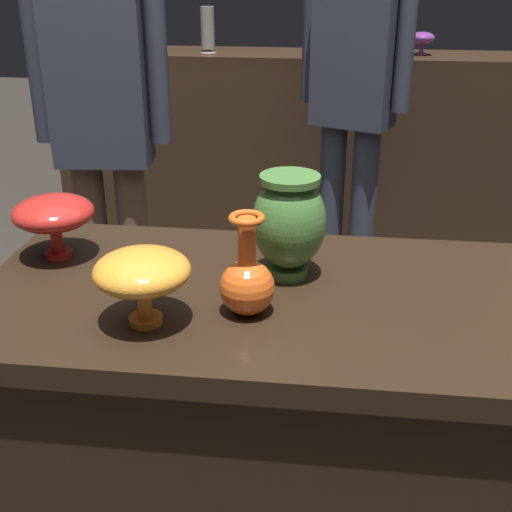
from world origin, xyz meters
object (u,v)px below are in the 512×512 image
shelf_vase_left (208,30)px  vase_centerpiece (247,281)px  vase_right_accent (289,222)px  vase_tall_behind (53,214)px  visitor_near_left (103,122)px  visitor_center_back (354,89)px  vase_left_accent (142,273)px  shelf_vase_center (314,37)px  shelf_vase_right (422,38)px  shelf_vase_far_left (103,32)px

shelf_vase_left → vase_centerpiece: bearing=-77.6°
vase_centerpiece → vase_right_accent: 0.19m
vase_tall_behind → visitor_near_left: visitor_near_left is taller
shelf_vase_left → visitor_center_back: visitor_center_back is taller
vase_left_accent → vase_centerpiece: bearing=18.8°
vase_centerpiece → vase_left_accent: bearing=-161.2°
vase_left_accent → shelf_vase_center: size_ratio=0.89×
vase_centerpiece → visitor_center_back: size_ratio=0.13×
shelf_vase_center → visitor_near_left: 1.46m
shelf_vase_right → vase_left_accent: bearing=-107.3°
shelf_vase_right → visitor_near_left: visitor_near_left is taller
vase_left_accent → vase_right_accent: bearing=43.3°
vase_tall_behind → vase_right_accent: bearing=-3.7°
shelf_vase_far_left → shelf_vase_center: bearing=7.3°
shelf_vase_far_left → vase_left_accent: bearing=-70.0°
vase_right_accent → visitor_near_left: bearing=128.6°
shelf_vase_far_left → visitor_near_left: 1.23m
shelf_vase_far_left → shelf_vase_left: shelf_vase_left is taller
shelf_vase_left → shelf_vase_center: bearing=10.5°
shelf_vase_center → vase_centerpiece: bearing=-90.6°
vase_right_accent → shelf_vase_right: (0.48, 2.11, 0.14)m
vase_left_accent → visitor_near_left: (-0.46, 1.12, 0.01)m
shelf_vase_far_left → visitor_center_back: (1.23, -0.56, -0.15)m
shelf_vase_left → visitor_center_back: 0.95m
vase_tall_behind → shelf_vase_far_left: bearing=105.3°
shelf_vase_left → visitor_near_left: 1.22m
vase_left_accent → shelf_vase_left: (-0.31, 2.32, 0.19)m
shelf_vase_right → visitor_near_left: size_ratio=0.08×
shelf_vase_center → shelf_vase_left: size_ratio=0.95×
vase_tall_behind → vase_left_accent: 0.39m
vase_centerpiece → shelf_vase_left: bearing=102.4°
visitor_near_left → shelf_vase_right: bearing=-139.6°
shelf_vase_center → visitor_near_left: size_ratio=0.13×
vase_left_accent → visitor_near_left: size_ratio=0.12×
vase_centerpiece → shelf_vase_center: bearing=89.4°
shelf_vase_right → shelf_vase_left: (-1.04, -0.03, 0.03)m
vase_left_accent → visitor_near_left: visitor_near_left is taller
vase_tall_behind → visitor_center_back: size_ratio=0.11×
vase_centerpiece → vase_tall_behind: size_ratio=1.11×
vase_right_accent → shelf_vase_left: size_ratio=1.05×
vase_left_accent → shelf_vase_far_left: size_ratio=1.06×
shelf_vase_center → visitor_center_back: size_ratio=0.13×
vase_centerpiece → visitor_near_left: (-0.64, 1.06, 0.04)m
vase_tall_behind → shelf_vase_center: 2.20m
vase_tall_behind → shelf_vase_left: (-0.03, 2.05, 0.19)m
visitor_near_left → shelf_vase_far_left: bearing=-77.5°
vase_right_accent → visitor_near_left: size_ratio=0.15×
shelf_vase_far_left → shelf_vase_left: 0.52m
vase_right_accent → vase_tall_behind: bearing=176.3°
shelf_vase_left → visitor_center_back: size_ratio=0.13×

